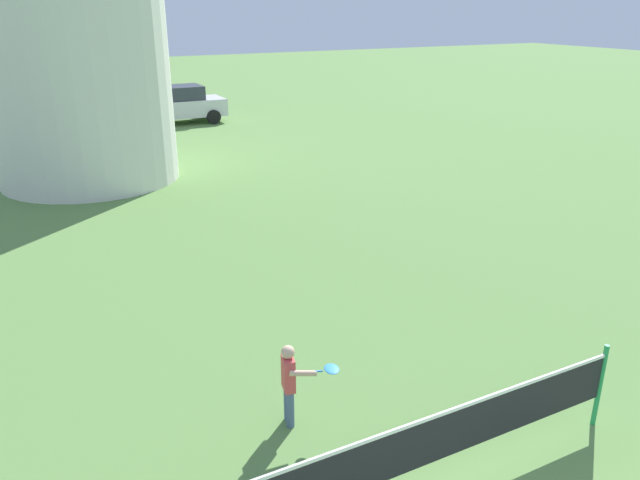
{
  "coord_description": "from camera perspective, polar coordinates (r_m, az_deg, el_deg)",
  "views": [
    {
      "loc": [
        -3.46,
        -1.63,
        4.82
      ],
      "look_at": [
        -0.3,
        4.39,
        2.22
      ],
      "focal_mm": 34.86,
      "sensor_mm": 36.0,
      "label": 1
    }
  ],
  "objects": [
    {
      "name": "tennis_net",
      "position": [
        6.58,
        8.55,
        -18.29
      ],
      "size": [
        5.51,
        0.06,
        1.1
      ],
      "color": "#238E4C",
      "rests_on": "ground_plane"
    },
    {
      "name": "player_far",
      "position": [
        7.6,
        -2.69,
        -12.71
      ],
      "size": [
        0.66,
        0.56,
        1.08
      ],
      "color": "slate",
      "rests_on": "ground_plane"
    },
    {
      "name": "parked_car_black",
      "position": [
        26.14,
        -22.87,
        10.5
      ],
      "size": [
        4.31,
        2.37,
        1.56
      ],
      "color": "#1E232D",
      "rests_on": "ground_plane"
    },
    {
      "name": "parked_car_silver",
      "position": [
        27.58,
        -13.18,
        12.04
      ],
      "size": [
        4.15,
        1.95,
        1.56
      ],
      "color": "silver",
      "rests_on": "ground_plane"
    }
  ]
}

